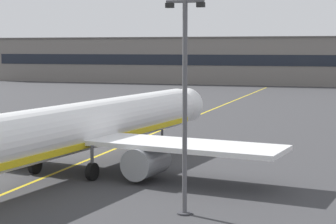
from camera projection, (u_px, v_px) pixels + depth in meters
taxiway_centreline at (128, 144)px, 60.36m from camera, size 2.29×179.99×0.01m
airliner_foreground at (77, 129)px, 46.09m from camera, size 32.36×41.42×11.65m
apron_lamp_post at (185, 103)px, 34.15m from camera, size 2.24×0.90×12.33m
safety_cone_by_nose_gear at (165, 139)px, 61.77m from camera, size 0.44×0.44×0.55m
terminal_building at (243, 60)px, 159.09m from camera, size 145.55×12.40×12.46m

